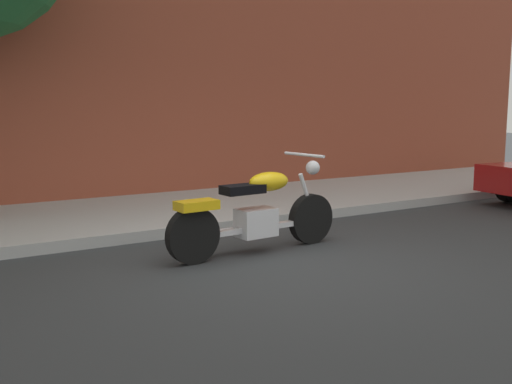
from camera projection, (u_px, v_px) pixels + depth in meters
name	position (u px, v px, depth m)	size (l,w,h in m)	color
ground_plane	(278.00, 265.00, 6.20)	(60.00, 60.00, 0.00)	#303335
sidewalk	(159.00, 212.00, 8.89)	(20.64, 2.96, 0.14)	#AAAAAA
motorcycle	(256.00, 214.00, 6.65)	(2.24, 0.70, 1.10)	black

